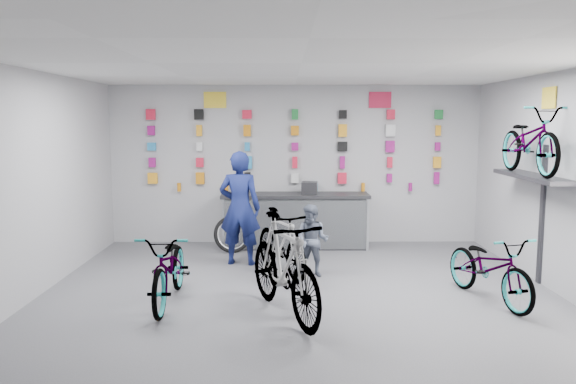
{
  "coord_description": "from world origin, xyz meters",
  "views": [
    {
      "loc": [
        -0.21,
        -6.67,
        2.34
      ],
      "look_at": [
        -0.15,
        1.4,
        1.31
      ],
      "focal_mm": 35.0,
      "sensor_mm": 36.0,
      "label": 1
    }
  ],
  "objects_px": {
    "bike_center": "(284,266)",
    "customer": "(312,241)",
    "counter": "(295,221)",
    "bike_right": "(490,267)",
    "clerk": "(240,208)",
    "bike_service": "(281,243)",
    "bike_left": "(170,267)"
  },
  "relations": [
    {
      "from": "bike_center",
      "to": "customer",
      "type": "distance_m",
      "value": 1.82
    },
    {
      "from": "counter",
      "to": "bike_right",
      "type": "xyz_separation_m",
      "value": [
        2.46,
        -3.15,
        -0.03
      ]
    },
    {
      "from": "counter",
      "to": "bike_center",
      "type": "relative_size",
      "value": 1.33
    },
    {
      "from": "bike_center",
      "to": "clerk",
      "type": "relative_size",
      "value": 1.1
    },
    {
      "from": "bike_right",
      "to": "customer",
      "type": "height_order",
      "value": "customer"
    },
    {
      "from": "clerk",
      "to": "bike_service",
      "type": "bearing_deg",
      "value": 141.97
    },
    {
      "from": "bike_center",
      "to": "bike_right",
      "type": "relative_size",
      "value": 1.18
    },
    {
      "from": "bike_right",
      "to": "customer",
      "type": "relative_size",
      "value": 1.58
    },
    {
      "from": "counter",
      "to": "bike_center",
      "type": "bearing_deg",
      "value": -93.21
    },
    {
      "from": "bike_center",
      "to": "customer",
      "type": "height_order",
      "value": "bike_center"
    },
    {
      "from": "bike_center",
      "to": "customer",
      "type": "relative_size",
      "value": 1.87
    },
    {
      "from": "counter",
      "to": "customer",
      "type": "bearing_deg",
      "value": -83.64
    },
    {
      "from": "bike_center",
      "to": "customer",
      "type": "bearing_deg",
      "value": 54.06
    },
    {
      "from": "bike_center",
      "to": "customer",
      "type": "xyz_separation_m",
      "value": [
        0.42,
        1.76,
        -0.07
      ]
    },
    {
      "from": "counter",
      "to": "bike_service",
      "type": "distance_m",
      "value": 1.92
    },
    {
      "from": "bike_left",
      "to": "bike_service",
      "type": "bearing_deg",
      "value": 42.62
    },
    {
      "from": "bike_service",
      "to": "clerk",
      "type": "relative_size",
      "value": 0.9
    },
    {
      "from": "bike_right",
      "to": "customer",
      "type": "distance_m",
      "value": 2.55
    },
    {
      "from": "bike_left",
      "to": "bike_right",
      "type": "xyz_separation_m",
      "value": [
        4.12,
        0.07,
        -0.02
      ]
    },
    {
      "from": "bike_center",
      "to": "clerk",
      "type": "xyz_separation_m",
      "value": [
        -0.72,
        2.48,
        0.32
      ]
    },
    {
      "from": "clerk",
      "to": "bike_left",
      "type": "bearing_deg",
      "value": 76.99
    },
    {
      "from": "bike_right",
      "to": "customer",
      "type": "xyz_separation_m",
      "value": [
        -2.24,
        1.21,
        0.09
      ]
    },
    {
      "from": "bike_right",
      "to": "customer",
      "type": "bearing_deg",
      "value": 135.2
    },
    {
      "from": "bike_right",
      "to": "clerk",
      "type": "distance_m",
      "value": 3.92
    },
    {
      "from": "bike_left",
      "to": "bike_service",
      "type": "xyz_separation_m",
      "value": [
        1.41,
        1.32,
        0.03
      ]
    },
    {
      "from": "bike_left",
      "to": "clerk",
      "type": "relative_size",
      "value": 0.98
    },
    {
      "from": "bike_left",
      "to": "customer",
      "type": "bearing_deg",
      "value": 33.85
    },
    {
      "from": "bike_right",
      "to": "bike_left",
      "type": "bearing_deg",
      "value": 164.55
    },
    {
      "from": "bike_service",
      "to": "customer",
      "type": "height_order",
      "value": "customer"
    },
    {
      "from": "bike_center",
      "to": "bike_service",
      "type": "height_order",
      "value": "bike_center"
    },
    {
      "from": "customer",
      "to": "bike_right",
      "type": "bearing_deg",
      "value": -5.97
    },
    {
      "from": "bike_center",
      "to": "bike_service",
      "type": "distance_m",
      "value": 1.8
    }
  ]
}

